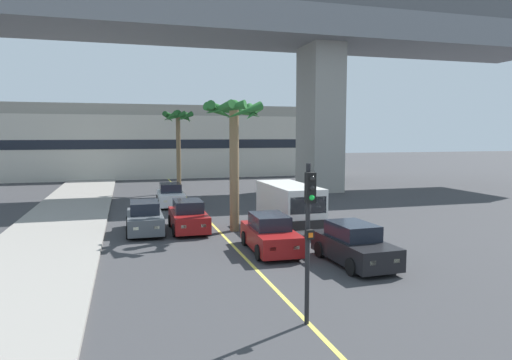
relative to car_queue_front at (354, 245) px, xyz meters
The scene contains 13 objects.
sidewalk_left 12.03m from the car_queue_front, 168.85° to the left, with size 4.80×80.00×0.15m, color gray.
lane_stripe_center 11.02m from the car_queue_front, 110.13° to the left, with size 0.14×56.00×0.01m, color #DBCC4C.
bridge_overpass 25.26m from the car_queue_front, 96.87° to the left, with size 68.76×8.00×16.78m.
pier_building_backdrop 40.16m from the car_queue_front, 95.43° to the left, with size 38.62×8.04×8.25m.
car_queue_front is the anchor object (origin of this frame).
car_queue_second 10.91m from the car_queue_front, 132.92° to the left, with size 1.86×4.11×1.56m.
car_queue_third 9.43m from the car_queue_front, 123.89° to the left, with size 1.87×4.12×1.56m.
car_queue_fourth 17.17m from the car_queue_front, 108.21° to the left, with size 1.92×4.14×1.56m.
car_queue_fifth 3.67m from the car_queue_front, 132.75° to the left, with size 1.95×4.16×1.56m.
delivery_van 6.64m from the car_queue_front, 91.79° to the left, with size 2.18×5.26×2.36m.
traffic_light_median_near 6.43m from the car_queue_front, 128.90° to the right, with size 0.24×0.37×4.20m.
palm_tree_near_median 24.17m from the car_queue_front, 99.71° to the left, with size 2.69×2.71×6.98m.
palm_tree_mid_median 8.98m from the car_queue_front, 112.76° to the left, with size 3.17×3.20×6.66m.
Camera 1 is at (-4.49, -1.69, 4.92)m, focal length 32.02 mm.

